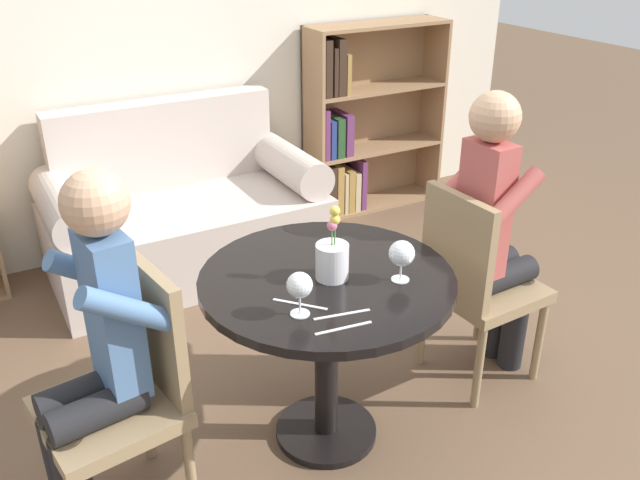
{
  "coord_description": "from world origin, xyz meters",
  "views": [
    {
      "loc": [
        -1.04,
        -1.81,
        1.9
      ],
      "look_at": [
        0.0,
        0.05,
        0.84
      ],
      "focal_mm": 38.0,
      "sensor_mm": 36.0,
      "label": 1
    }
  ],
  "objects_px": {
    "couch": "(184,216)",
    "chair_right": "(474,279)",
    "person_left": "(94,356)",
    "wine_glass_left": "(300,286)",
    "bookshelf_right": "(356,127)",
    "flower_vase": "(332,258)",
    "person_right": "(494,235)",
    "chair_left": "(128,386)",
    "wine_glass_right": "(402,255)"
  },
  "relations": [
    {
      "from": "person_left",
      "to": "person_right",
      "type": "height_order",
      "value": "person_right"
    },
    {
      "from": "chair_left",
      "to": "chair_right",
      "type": "xyz_separation_m",
      "value": [
        1.45,
        -0.01,
        0.0
      ]
    },
    {
      "from": "couch",
      "to": "flower_vase",
      "type": "height_order",
      "value": "flower_vase"
    },
    {
      "from": "chair_right",
      "to": "wine_glass_right",
      "type": "relative_size",
      "value": 5.98
    },
    {
      "from": "wine_glass_left",
      "to": "flower_vase",
      "type": "bearing_deg",
      "value": 36.53
    },
    {
      "from": "bookshelf_right",
      "to": "chair_left",
      "type": "relative_size",
      "value": 1.37
    },
    {
      "from": "couch",
      "to": "wine_glass_left",
      "type": "distance_m",
      "value": 1.88
    },
    {
      "from": "person_right",
      "to": "wine_glass_left",
      "type": "bearing_deg",
      "value": 98.6
    },
    {
      "from": "chair_left",
      "to": "person_left",
      "type": "bearing_deg",
      "value": -84.73
    },
    {
      "from": "bookshelf_right",
      "to": "wine_glass_left",
      "type": "height_order",
      "value": "bookshelf_right"
    },
    {
      "from": "person_right",
      "to": "wine_glass_right",
      "type": "distance_m",
      "value": 0.65
    },
    {
      "from": "couch",
      "to": "wine_glass_left",
      "type": "height_order",
      "value": "couch"
    },
    {
      "from": "bookshelf_right",
      "to": "wine_glass_left",
      "type": "distance_m",
      "value": 2.58
    },
    {
      "from": "couch",
      "to": "chair_left",
      "type": "relative_size",
      "value": 1.67
    },
    {
      "from": "person_left",
      "to": "wine_glass_left",
      "type": "relative_size",
      "value": 8.33
    },
    {
      "from": "chair_right",
      "to": "wine_glass_left",
      "type": "distance_m",
      "value": 1.0
    },
    {
      "from": "person_right",
      "to": "wine_glass_right",
      "type": "xyz_separation_m",
      "value": [
        -0.6,
        -0.18,
        0.15
      ]
    },
    {
      "from": "chair_right",
      "to": "person_left",
      "type": "relative_size",
      "value": 0.72
    },
    {
      "from": "couch",
      "to": "wine_glass_right",
      "type": "relative_size",
      "value": 10.01
    },
    {
      "from": "couch",
      "to": "wine_glass_right",
      "type": "xyz_separation_m",
      "value": [
        0.21,
        -1.78,
        0.51
      ]
    },
    {
      "from": "person_right",
      "to": "wine_glass_left",
      "type": "distance_m",
      "value": 1.04
    },
    {
      "from": "wine_glass_right",
      "to": "wine_glass_left",
      "type": "bearing_deg",
      "value": -176.67
    },
    {
      "from": "wine_glass_left",
      "to": "couch",
      "type": "bearing_deg",
      "value": 83.67
    },
    {
      "from": "couch",
      "to": "flower_vase",
      "type": "distance_m",
      "value": 1.72
    },
    {
      "from": "chair_right",
      "to": "wine_glass_left",
      "type": "bearing_deg",
      "value": 99.22
    },
    {
      "from": "couch",
      "to": "chair_right",
      "type": "height_order",
      "value": "couch"
    },
    {
      "from": "chair_right",
      "to": "wine_glass_left",
      "type": "height_order",
      "value": "chair_right"
    },
    {
      "from": "person_left",
      "to": "wine_glass_left",
      "type": "height_order",
      "value": "person_left"
    },
    {
      "from": "bookshelf_right",
      "to": "person_right",
      "type": "distance_m",
      "value": 1.93
    },
    {
      "from": "person_left",
      "to": "wine_glass_right",
      "type": "height_order",
      "value": "person_left"
    },
    {
      "from": "couch",
      "to": "person_left",
      "type": "distance_m",
      "value": 1.84
    },
    {
      "from": "person_left",
      "to": "person_right",
      "type": "relative_size",
      "value": 0.97
    },
    {
      "from": "couch",
      "to": "person_right",
      "type": "distance_m",
      "value": 1.83
    },
    {
      "from": "bookshelf_right",
      "to": "person_left",
      "type": "height_order",
      "value": "person_left"
    },
    {
      "from": "couch",
      "to": "wine_glass_right",
      "type": "bearing_deg",
      "value": -83.29
    },
    {
      "from": "person_right",
      "to": "chair_left",
      "type": "bearing_deg",
      "value": 87.02
    },
    {
      "from": "bookshelf_right",
      "to": "chair_right",
      "type": "xyz_separation_m",
      "value": [
        -0.59,
        -1.87,
        -0.08
      ]
    },
    {
      "from": "person_left",
      "to": "wine_glass_right",
      "type": "xyz_separation_m",
      "value": [
        1.02,
        -0.16,
        0.16
      ]
    },
    {
      "from": "couch",
      "to": "chair_left",
      "type": "distance_m",
      "value": 1.76
    },
    {
      "from": "person_left",
      "to": "person_right",
      "type": "distance_m",
      "value": 1.63
    },
    {
      "from": "person_left",
      "to": "bookshelf_right",
      "type": "bearing_deg",
      "value": 123.52
    },
    {
      "from": "couch",
      "to": "person_left",
      "type": "relative_size",
      "value": 1.2
    },
    {
      "from": "chair_left",
      "to": "wine_glass_right",
      "type": "height_order",
      "value": "chair_left"
    },
    {
      "from": "couch",
      "to": "chair_right",
      "type": "bearing_deg",
      "value": -65.63
    },
    {
      "from": "chair_right",
      "to": "flower_vase",
      "type": "height_order",
      "value": "flower_vase"
    },
    {
      "from": "chair_left",
      "to": "person_right",
      "type": "bearing_deg",
      "value": 81.9
    },
    {
      "from": "couch",
      "to": "person_left",
      "type": "xyz_separation_m",
      "value": [
        -0.81,
        -1.61,
        0.35
      ]
    },
    {
      "from": "chair_left",
      "to": "flower_vase",
      "type": "height_order",
      "value": "flower_vase"
    },
    {
      "from": "couch",
      "to": "chair_left",
      "type": "xyz_separation_m",
      "value": [
        -0.73,
        -1.59,
        0.18
      ]
    },
    {
      "from": "person_left",
      "to": "wine_glass_left",
      "type": "bearing_deg",
      "value": 65.03
    }
  ]
}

